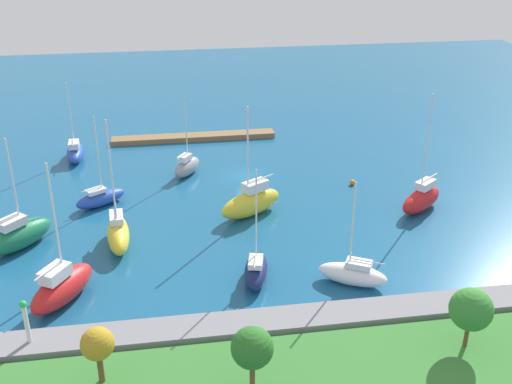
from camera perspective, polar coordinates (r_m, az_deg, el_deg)
The scene contains 19 objects.
water at distance 78.65m, azimuth -0.94°, elevation 1.51°, with size 160.00×160.00×0.00m, color #19567F.
pier_dock at distance 91.82m, azimuth -5.84°, elevation 5.14°, with size 24.21×2.43×0.75m, color olive.
breakwater at distance 51.19m, azimuth 4.19°, elevation -11.97°, with size 74.23×3.13×1.14m, color gray.
shoreline_park at distance 46.08m, azimuth 6.17°, elevation -17.11°, with size 63.07×9.51×0.99m, color #387A33.
harbor_beacon at distance 49.90m, azimuth -20.80°, elevation -11.03°, with size 0.56×0.56×3.73m.
park_tree_west at distance 41.92m, azimuth -0.35°, elevation -14.44°, with size 2.92×2.92×5.16m.
park_tree_midwest at distance 44.30m, azimuth -14.65°, elevation -13.68°, with size 2.36×2.36×4.45m.
park_tree_mideast at distance 48.65m, azimuth 19.53°, elevation -10.35°, with size 3.27×3.27×4.96m.
sailboat_blue_off_beacon at distance 87.19m, azimuth -16.61°, elevation 3.64°, with size 2.68×6.73×10.73m.
sailboat_yellow_by_breakwater at distance 63.35m, azimuth -12.81°, elevation -3.79°, with size 2.79×7.45×13.66m.
sailboat_red_inner_mooring at distance 71.52m, azimuth 15.26°, elevation -0.60°, with size 6.93×5.95×13.82m.
sailboat_navy_east_end at distance 56.46m, azimuth -0.00°, elevation -7.33°, with size 3.41×6.28×11.01m.
sailboat_green_center_basin at distance 66.00m, azimuth -21.36°, elevation -3.75°, with size 7.15×7.55×11.68m.
sailboat_gray_far_north at distance 79.07m, azimuth -6.50°, elevation 2.42°, with size 4.55×5.54×10.46m.
sailboat_white_outer_mooring at distance 56.74m, azimuth 9.07°, elevation -7.56°, with size 6.67×5.06×10.19m.
sailboat_blue_far_south at distance 72.71m, azimuth -14.39°, elevation -0.52°, with size 6.32×5.18×10.71m.
sailboat_yellow_lone_south at distance 67.95m, azimuth -0.46°, elevation -0.93°, with size 8.11×6.13×12.76m.
sailboat_red_near_pier at distance 56.07m, azimuth -17.76°, elevation -8.45°, with size 6.25×7.87×12.96m.
mooring_buoy_orange at distance 76.93m, azimuth 9.03°, elevation 0.90°, with size 0.68×0.68×0.68m, color orange.
Camera 1 is at (9.97, 71.49, 31.24)m, focal length 42.64 mm.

